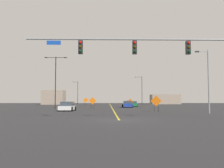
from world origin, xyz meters
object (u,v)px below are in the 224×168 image
construction_sign_median_far (156,102)px  car_yellow_near (130,103)px  construction_sign_left_shoulder (86,101)px  street_lamp_far_left (56,78)px  construction_sign_left_lane (93,101)px  traffic_signal_assembly (162,52)px  street_lamp_mid_right (77,92)px  street_lamp_near_right (208,78)px  car_green_distant (132,104)px  construction_sign_right_shoulder (93,101)px  car_white_approaching (67,106)px  street_lamp_near_left (141,89)px  car_blue_mid (127,104)px  construction_sign_median_near (130,102)px

construction_sign_median_far → car_yellow_near: (0.44, 42.71, -0.68)m
construction_sign_left_shoulder → street_lamp_far_left: bearing=-99.3°
construction_sign_left_shoulder → construction_sign_left_lane: bearing=-81.5°
traffic_signal_assembly → street_lamp_mid_right: size_ratio=2.07×
street_lamp_near_right → car_green_distant: bearing=100.6°
traffic_signal_assembly → construction_sign_median_far: (2.00, 12.68, -3.98)m
construction_sign_median_far → car_yellow_near: bearing=89.4°
street_lamp_mid_right → construction_sign_right_shoulder: 23.08m
construction_sign_median_far → car_white_approaching: 12.65m
street_lamp_near_left → car_blue_mid: bearing=-103.9°
construction_sign_left_shoulder → car_yellow_near: size_ratio=0.49×
construction_sign_left_shoulder → traffic_signal_assembly: bearing=-77.6°
car_yellow_near → construction_sign_right_shoulder: bearing=-151.0°
street_lamp_far_left → car_blue_mid: size_ratio=2.21×
traffic_signal_assembly → construction_sign_left_shoulder: size_ratio=7.72×
construction_sign_median_far → car_white_approaching: construction_sign_median_far is taller
traffic_signal_assembly → construction_sign_left_shoulder: (-9.87, 45.07, -3.91)m
street_lamp_mid_right → street_lamp_near_left: (21.73, -11.91, 0.40)m
street_lamp_mid_right → construction_sign_median_near: 39.31m
street_lamp_mid_right → construction_sign_right_shoulder: bearing=-72.0°
construction_sign_left_lane → car_green_distant: 15.83m
construction_sign_right_shoulder → car_blue_mid: bearing=-65.2°
car_yellow_near → construction_sign_left_shoulder: bearing=-140.0°
construction_sign_median_far → car_white_approaching: size_ratio=0.53×
construction_sign_median_near → car_green_distant: construction_sign_median_near is taller
street_lamp_far_left → construction_sign_median_near: 18.63m
construction_sign_median_near → construction_sign_right_shoulder: size_ratio=0.90×
construction_sign_median_near → car_yellow_near: construction_sign_median_near is taller
construction_sign_median_near → construction_sign_right_shoulder: 16.61m
street_lamp_mid_right → car_yellow_near: street_lamp_mid_right is taller
construction_sign_left_lane → car_green_distant: (8.52, 13.33, -0.70)m
street_lamp_far_left → car_blue_mid: 16.23m
street_lamp_far_left → street_lamp_near_right: 25.56m
car_blue_mid → traffic_signal_assembly: bearing=-89.7°
street_lamp_mid_right → construction_sign_left_shoulder: 26.91m
construction_sign_left_lane → construction_sign_median_far: 15.58m
traffic_signal_assembly → construction_sign_median_near: (0.76, 35.49, -4.17)m
street_lamp_mid_right → car_white_approaching: 55.12m
street_lamp_near_left → construction_sign_right_shoulder: (-14.68, -9.82, -3.67)m
street_lamp_near_right → car_blue_mid: (-7.31, 23.46, -3.36)m
street_lamp_mid_right → construction_sign_median_near: (15.92, -35.78, -3.41)m
construction_sign_left_lane → car_yellow_near: construction_sign_left_lane is taller
traffic_signal_assembly → street_lamp_far_left: street_lamp_far_left is taller
street_lamp_near_left → car_yellow_near: size_ratio=2.01×
street_lamp_near_right → car_yellow_near: street_lamp_near_right is taller
construction_sign_median_near → car_white_approaching: (-10.80, -18.96, -0.52)m
street_lamp_near_left → car_blue_mid: size_ratio=2.17×
construction_sign_right_shoulder → car_yellow_near: size_ratio=0.46×
car_white_approaching → car_blue_mid: bearing=57.9°
construction_sign_left_lane → construction_sign_median_far: construction_sign_median_far is taller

